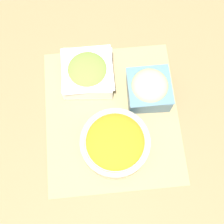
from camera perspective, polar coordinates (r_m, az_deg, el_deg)
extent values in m
plane|color=olive|center=(0.95, 0.00, -0.67)|extent=(3.00, 3.00, 0.00)
cube|color=#937F56|center=(0.94, 0.00, -0.63)|extent=(0.46, 0.40, 0.00)
cube|color=slate|center=(0.94, 6.70, 4.00)|extent=(0.13, 0.13, 0.06)
cube|color=slate|center=(0.91, 6.93, 4.81)|extent=(0.13, 0.13, 0.00)
ellipsoid|color=#A8CC7F|center=(0.91, 6.92, 4.76)|extent=(0.11, 0.11, 0.07)
cylinder|color=beige|center=(0.89, 0.76, -5.76)|extent=(0.20, 0.20, 0.05)
torus|color=beige|center=(0.87, 0.78, -5.38)|extent=(0.19, 0.19, 0.01)
ellipsoid|color=orange|center=(0.87, 0.78, -5.38)|extent=(0.16, 0.16, 0.04)
cube|color=white|center=(0.97, -4.42, 7.02)|extent=(0.16, 0.16, 0.05)
cube|color=white|center=(0.94, -4.55, 7.78)|extent=(0.15, 0.15, 0.00)
ellipsoid|color=#6BAD38|center=(0.94, -4.54, 7.73)|extent=(0.12, 0.12, 0.04)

